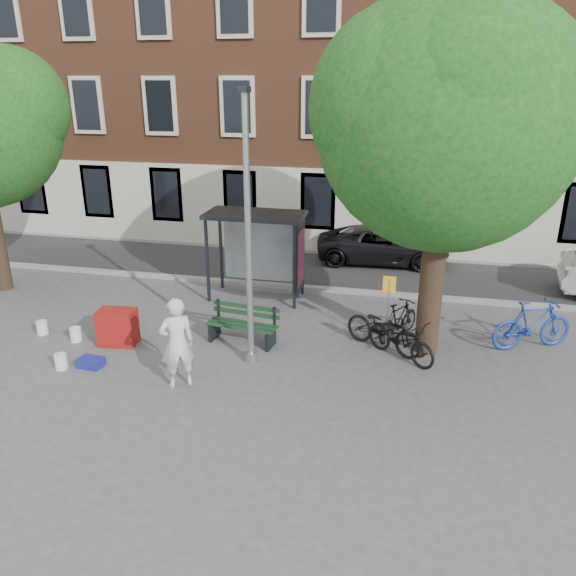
% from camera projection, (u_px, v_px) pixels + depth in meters
% --- Properties ---
extents(ground, '(90.00, 90.00, 0.00)m').
position_uv_depth(ground, '(251.00, 361.00, 13.21)').
color(ground, '#4C4C4F').
rests_on(ground, ground).
extents(road, '(40.00, 4.00, 0.01)m').
position_uv_depth(road, '(307.00, 269.00, 19.61)').
color(road, '#28282B').
rests_on(road, ground).
extents(curb_near, '(40.00, 0.25, 0.12)m').
position_uv_depth(curb_near, '(296.00, 287.00, 17.76)').
color(curb_near, gray).
rests_on(curb_near, ground).
extents(curb_far, '(40.00, 0.25, 0.12)m').
position_uv_depth(curb_far, '(317.00, 251.00, 21.42)').
color(curb_far, gray).
rests_on(curb_far, ground).
extents(building_row, '(30.00, 8.00, 14.00)m').
position_uv_depth(building_row, '(338.00, 59.00, 22.65)').
color(building_row, brown).
rests_on(building_row, ground).
extents(lamppost, '(0.28, 0.35, 6.11)m').
position_uv_depth(lamppost, '(248.00, 248.00, 12.24)').
color(lamppost, '#9EA0A3').
rests_on(lamppost, ground).
extents(tree_right, '(5.76, 5.60, 8.20)m').
position_uv_depth(tree_right, '(449.00, 111.00, 11.69)').
color(tree_right, black).
rests_on(tree_right, ground).
extents(bus_shelter, '(2.85, 1.45, 2.62)m').
position_uv_depth(bus_shelter, '(269.00, 236.00, 16.42)').
color(bus_shelter, '#1E2328').
rests_on(bus_shelter, ground).
extents(painter, '(0.88, 0.82, 2.03)m').
position_uv_depth(painter, '(177.00, 343.00, 11.83)').
color(painter, silver).
rests_on(painter, ground).
extents(bench, '(1.85, 0.80, 0.92)m').
position_uv_depth(bench, '(243.00, 326.00, 14.05)').
color(bench, '#1E2328').
rests_on(bench, ground).
extents(bike_a, '(2.20, 1.69, 1.11)m').
position_uv_depth(bike_a, '(384.00, 329.00, 13.59)').
color(bike_a, black).
rests_on(bike_a, ground).
extents(bike_b, '(2.16, 1.40, 1.26)m').
position_uv_depth(bike_b, '(533.00, 325.00, 13.64)').
color(bike_b, '#1B3999').
rests_on(bike_b, ground).
extents(bike_c, '(1.96, 1.72, 1.02)m').
position_uv_depth(bike_c, '(401.00, 339.00, 13.17)').
color(bike_c, black).
rests_on(bike_c, ground).
extents(bike_d, '(1.26, 1.65, 0.99)m').
position_uv_depth(bike_d, '(398.00, 320.00, 14.24)').
color(bike_d, black).
rests_on(bike_d, ground).
extents(car_dark, '(4.77, 2.40, 1.30)m').
position_uv_depth(car_dark, '(383.00, 245.00, 20.15)').
color(car_dark, black).
rests_on(car_dark, ground).
extents(red_stand, '(0.96, 0.69, 0.90)m').
position_uv_depth(red_stand, '(118.00, 327.00, 13.94)').
color(red_stand, maroon).
rests_on(red_stand, ground).
extents(blue_crate, '(0.58, 0.45, 0.20)m').
position_uv_depth(blue_crate, '(91.00, 362.00, 12.94)').
color(blue_crate, navy).
rests_on(blue_crate, ground).
extents(bucket_a, '(0.37, 0.37, 0.36)m').
position_uv_depth(bucket_a, '(61.00, 362.00, 12.81)').
color(bucket_a, white).
rests_on(bucket_a, ground).
extents(bucket_b, '(0.32, 0.32, 0.36)m').
position_uv_depth(bucket_b, '(76.00, 334.00, 14.17)').
color(bucket_b, white).
rests_on(bucket_b, ground).
extents(bucket_c, '(0.30, 0.30, 0.36)m').
position_uv_depth(bucket_c, '(42.00, 328.00, 14.56)').
color(bucket_c, white).
rests_on(bucket_c, ground).
extents(notice_sign, '(0.31, 0.04, 1.80)m').
position_uv_depth(notice_sign, '(389.00, 296.00, 13.62)').
color(notice_sign, '#9EA0A3').
rests_on(notice_sign, ground).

